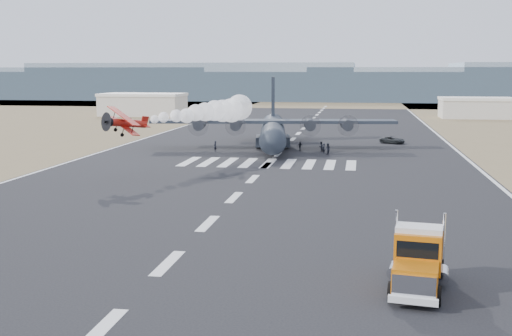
% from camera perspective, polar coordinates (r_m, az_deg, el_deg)
% --- Properties ---
extents(ground, '(500.00, 500.00, 0.00)m').
position_cam_1_polar(ground, '(46.03, -7.83, -8.38)').
color(ground, black).
rests_on(ground, ground).
extents(scrub_far, '(500.00, 80.00, 0.00)m').
position_cam_1_polar(scrub_far, '(272.68, 6.50, 5.75)').
color(scrub_far, olive).
rests_on(scrub_far, ground).
extents(runway_markings, '(60.00, 260.00, 0.01)m').
position_cam_1_polar(runway_markings, '(103.75, 1.89, 1.20)').
color(runway_markings, silver).
rests_on(runway_markings, ground).
extents(ridge_seg_b, '(150.00, 50.00, 15.00)m').
position_cam_1_polar(ridge_seg_b, '(334.29, -16.25, 7.27)').
color(ridge_seg_b, gray).
rests_on(ridge_seg_b, ground).
extents(ridge_seg_c, '(150.00, 50.00, 17.00)m').
position_cam_1_polar(ridge_seg_c, '(312.02, -5.31, 7.69)').
color(ridge_seg_c, gray).
rests_on(ridge_seg_c, ground).
extents(ridge_seg_d, '(150.00, 50.00, 13.00)m').
position_cam_1_polar(ridge_seg_d, '(302.40, 6.80, 7.26)').
color(ridge_seg_d, gray).
rests_on(ridge_seg_d, ground).
extents(ridge_seg_e, '(150.00, 50.00, 15.00)m').
position_cam_1_polar(ridge_seg_e, '(306.52, 19.13, 7.05)').
color(ridge_seg_e, gray).
rests_on(ridge_seg_e, ground).
extents(hangar_left, '(24.50, 14.50, 6.70)m').
position_cam_1_polar(hangar_left, '(198.30, -10.00, 5.61)').
color(hangar_left, '#B8B1A3').
rests_on(hangar_left, ground).
extents(hangar_right, '(20.50, 12.50, 5.90)m').
position_cam_1_polar(hangar_right, '(195.11, 19.00, 5.11)').
color(hangar_right, '#B8B1A3').
rests_on(hangar_right, ground).
extents(semi_truck, '(3.97, 9.09, 4.00)m').
position_cam_1_polar(semi_truck, '(41.24, 14.22, -7.74)').
color(semi_truck, black).
rests_on(semi_truck, ground).
extents(aerobatic_biplane, '(6.23, 6.12, 3.50)m').
position_cam_1_polar(aerobatic_biplane, '(80.29, -11.54, 3.97)').
color(aerobatic_biplane, '#B00B19').
extents(smoke_trail, '(10.81, 26.29, 4.11)m').
position_cam_1_polar(smoke_trail, '(98.98, -2.90, 5.08)').
color(smoke_trail, white).
extents(transport_aircraft, '(42.54, 34.91, 12.27)m').
position_cam_1_polar(transport_aircraft, '(113.41, 1.51, 3.44)').
color(transport_aircraft, '#202730').
rests_on(transport_aircraft, ground).
extents(support_vehicle, '(5.13, 4.10, 1.30)m').
position_cam_1_polar(support_vehicle, '(122.30, 12.04, 2.45)').
color(support_vehicle, black).
rests_on(support_vehicle, ground).
extents(crew_a, '(0.67, 0.75, 1.76)m').
position_cam_1_polar(crew_a, '(107.97, -3.65, 1.95)').
color(crew_a, black).
rests_on(crew_a, ground).
extents(crew_b, '(0.97, 1.07, 1.88)m').
position_cam_1_polar(crew_b, '(103.87, 6.40, 1.68)').
color(crew_b, black).
rests_on(crew_b, ground).
extents(crew_c, '(1.20, 0.61, 1.82)m').
position_cam_1_polar(crew_c, '(104.97, 2.07, 1.79)').
color(crew_c, black).
rests_on(crew_c, ground).
extents(crew_d, '(1.04, 0.79, 1.58)m').
position_cam_1_polar(crew_d, '(108.96, 3.93, 1.96)').
color(crew_d, black).
rests_on(crew_d, ground).
extents(crew_e, '(0.92, 0.95, 1.68)m').
position_cam_1_polar(crew_e, '(108.77, 2.28, 1.99)').
color(crew_e, black).
rests_on(crew_e, ground).
extents(crew_f, '(1.55, 1.42, 1.72)m').
position_cam_1_polar(crew_f, '(106.01, 1.07, 1.83)').
color(crew_f, black).
rests_on(crew_f, ground).
extents(crew_g, '(0.60, 0.68, 1.61)m').
position_cam_1_polar(crew_g, '(105.98, 6.04, 1.75)').
color(crew_g, black).
rests_on(crew_g, ground).
extents(crew_h, '(0.95, 0.97, 1.73)m').
position_cam_1_polar(crew_h, '(107.58, 5.80, 1.89)').
color(crew_h, black).
rests_on(crew_h, ground).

